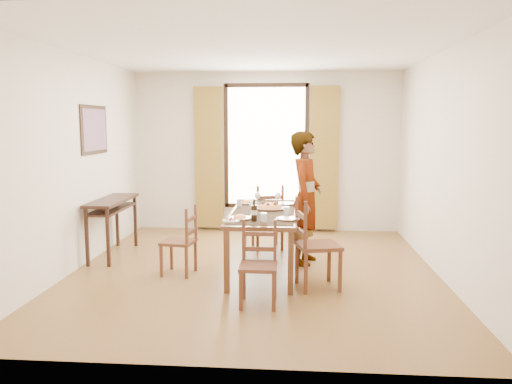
# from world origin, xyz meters

# --- Properties ---
(ground) EXTENTS (5.00, 5.00, 0.00)m
(ground) POSITION_xyz_m (0.00, 0.00, 0.00)
(ground) COLOR brown
(ground) RESTS_ON ground
(room_shell) EXTENTS (4.60, 5.10, 2.74)m
(room_shell) POSITION_xyz_m (-0.00, 0.13, 1.54)
(room_shell) COLOR beige
(room_shell) RESTS_ON ground
(console_table) EXTENTS (0.38, 1.20, 0.80)m
(console_table) POSITION_xyz_m (-2.03, 0.60, 0.68)
(console_table) COLOR black
(console_table) RESTS_ON ground
(dining_table) EXTENTS (0.81, 1.96, 0.76)m
(dining_table) POSITION_xyz_m (0.11, 0.09, 0.69)
(dining_table) COLOR brown
(dining_table) RESTS_ON ground
(chair_west) EXTENTS (0.42, 0.42, 0.84)m
(chair_west) POSITION_xyz_m (-0.89, -0.18, 0.39)
(chair_west) COLOR #582D1D
(chair_west) RESTS_ON ground
(chair_north) EXTENTS (0.52, 0.52, 0.96)m
(chair_north) POSITION_xyz_m (0.10, 1.16, 0.45)
(chair_north) COLOR #582D1D
(chair_north) RESTS_ON ground
(chair_south) EXTENTS (0.38, 0.38, 0.86)m
(chair_south) POSITION_xyz_m (0.14, -1.14, 0.40)
(chair_south) COLOR #582D1D
(chair_south) RESTS_ON ground
(chair_east) EXTENTS (0.55, 0.55, 1.02)m
(chair_east) POSITION_xyz_m (0.73, -0.57, 0.47)
(chair_east) COLOR #582D1D
(chair_east) RESTS_ON ground
(man) EXTENTS (0.80, 0.66, 1.74)m
(man) POSITION_xyz_m (0.64, 0.45, 0.87)
(man) COLOR gray
(man) RESTS_ON ground
(plate_sw) EXTENTS (0.27, 0.27, 0.05)m
(plate_sw) POSITION_xyz_m (-0.13, -0.48, 0.78)
(plate_sw) COLOR silver
(plate_sw) RESTS_ON dining_table
(plate_se) EXTENTS (0.27, 0.27, 0.05)m
(plate_se) POSITION_xyz_m (0.42, -0.47, 0.78)
(plate_se) COLOR silver
(plate_se) RESTS_ON dining_table
(plate_nw) EXTENTS (0.27, 0.27, 0.05)m
(plate_nw) POSITION_xyz_m (-0.15, 0.61, 0.78)
(plate_nw) COLOR silver
(plate_nw) RESTS_ON dining_table
(plate_ne) EXTENTS (0.27, 0.27, 0.05)m
(plate_ne) POSITION_xyz_m (0.37, 0.60, 0.78)
(plate_ne) COLOR silver
(plate_ne) RESTS_ON dining_table
(pasta_platter) EXTENTS (0.40, 0.40, 0.10)m
(pasta_platter) POSITION_xyz_m (0.18, 0.20, 0.81)
(pasta_platter) COLOR #CF451A
(pasta_platter) RESTS_ON dining_table
(caprese_plate) EXTENTS (0.20, 0.20, 0.04)m
(caprese_plate) POSITION_xyz_m (-0.21, -0.62, 0.78)
(caprese_plate) COLOR silver
(caprese_plate) RESTS_ON dining_table
(wine_glass_a) EXTENTS (0.08, 0.08, 0.18)m
(wine_glass_a) POSITION_xyz_m (0.00, -0.28, 0.85)
(wine_glass_a) COLOR white
(wine_glass_a) RESTS_ON dining_table
(wine_glass_b) EXTENTS (0.08, 0.08, 0.18)m
(wine_glass_b) POSITION_xyz_m (0.27, 0.44, 0.85)
(wine_glass_b) COLOR white
(wine_glass_b) RESTS_ON dining_table
(wine_glass_c) EXTENTS (0.08, 0.08, 0.18)m
(wine_glass_c) POSITION_xyz_m (0.00, 0.47, 0.85)
(wine_glass_c) COLOR white
(wine_glass_c) RESTS_ON dining_table
(tumbler_a) EXTENTS (0.07, 0.07, 0.10)m
(tumbler_a) POSITION_xyz_m (0.40, -0.19, 0.81)
(tumbler_a) COLOR silver
(tumbler_a) RESTS_ON dining_table
(tumbler_b) EXTENTS (0.07, 0.07, 0.10)m
(tumbler_b) POSITION_xyz_m (-0.23, 0.40, 0.81)
(tumbler_b) COLOR silver
(tumbler_b) RESTS_ON dining_table
(tumbler_c) EXTENTS (0.07, 0.07, 0.10)m
(tumbler_c) POSITION_xyz_m (0.16, -0.62, 0.81)
(tumbler_c) COLOR silver
(tumbler_c) RESTS_ON dining_table
(wine_bottle) EXTENTS (0.07, 0.07, 0.25)m
(wine_bottle) POSITION_xyz_m (0.05, -0.59, 0.88)
(wine_bottle) COLOR black
(wine_bottle) RESTS_ON dining_table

